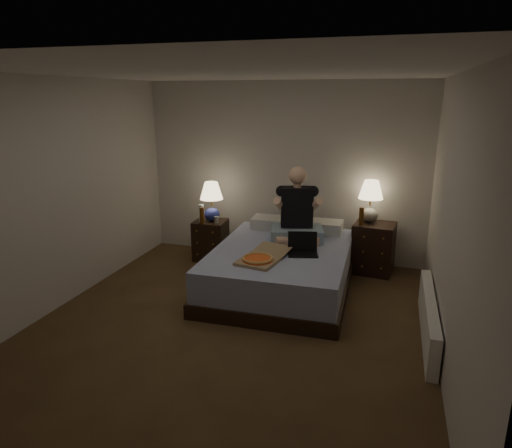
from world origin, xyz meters
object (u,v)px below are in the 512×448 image
(nightstand_right, at_px, (373,248))
(laptop, at_px, (303,245))
(lamp_left, at_px, (212,202))
(lamp_right, at_px, (370,201))
(bed, at_px, (281,269))
(person, at_px, (297,204))
(nightstand_left, at_px, (211,240))
(beer_bottle_left, at_px, (202,216))
(beer_bottle_right, at_px, (361,216))
(pizza_box, at_px, (258,260))
(radiator, at_px, (428,318))
(water_bottle, at_px, (201,213))
(soda_can, at_px, (216,220))

(nightstand_right, xyz_separation_m, laptop, (-0.76, -1.05, 0.31))
(lamp_left, height_order, lamp_right, lamp_right)
(bed, height_order, person, person)
(nightstand_left, height_order, nightstand_right, nightstand_right)
(beer_bottle_left, bearing_deg, beer_bottle_right, 6.80)
(nightstand_left, xyz_separation_m, person, (1.32, -0.34, 0.70))
(bed, distance_m, nightstand_left, 1.43)
(bed, distance_m, pizza_box, 0.65)
(lamp_left, relative_size, radiator, 0.35)
(nightstand_left, distance_m, water_bottle, 0.43)
(beer_bottle_right, bearing_deg, nightstand_left, -178.08)
(beer_bottle_right, bearing_deg, lamp_left, -178.21)
(beer_bottle_left, bearing_deg, lamp_left, 69.33)
(pizza_box, bearing_deg, lamp_right, 64.46)
(nightstand_left, relative_size, nightstand_right, 0.86)
(pizza_box, bearing_deg, laptop, 54.34)
(bed, relative_size, beer_bottle_left, 9.08)
(person, bearing_deg, bed, -118.42)
(nightstand_right, distance_m, soda_can, 2.17)
(bed, bearing_deg, beer_bottle_right, 41.93)
(water_bottle, height_order, beer_bottle_right, beer_bottle_right)
(nightstand_right, relative_size, lamp_left, 1.20)
(bed, distance_m, nightstand_right, 1.39)
(water_bottle, bearing_deg, person, -10.26)
(soda_can, height_order, beer_bottle_right, beer_bottle_right)
(pizza_box, bearing_deg, person, 86.20)
(bed, relative_size, laptop, 6.14)
(nightstand_left, xyz_separation_m, lamp_left, (0.03, 0.01, 0.57))
(pizza_box, height_order, radiator, pizza_box)
(lamp_left, distance_m, soda_can, 0.27)
(nightstand_right, height_order, beer_bottle_right, beer_bottle_right)
(water_bottle, xyz_separation_m, beer_bottle_right, (2.18, 0.16, 0.09))
(nightstand_left, bearing_deg, beer_bottle_right, -0.74)
(radiator, bearing_deg, pizza_box, 175.18)
(soda_can, distance_m, beer_bottle_left, 0.21)
(lamp_left, distance_m, lamp_right, 2.17)
(water_bottle, bearing_deg, radiator, -24.56)
(lamp_right, distance_m, pizza_box, 1.92)
(nightstand_left, height_order, soda_can, soda_can)
(person, bearing_deg, beer_bottle_left, 158.94)
(soda_can, distance_m, pizza_box, 1.53)
(lamp_left, relative_size, water_bottle, 2.24)
(soda_can, relative_size, beer_bottle_left, 0.43)
(person, height_order, laptop, person)
(radiator, bearing_deg, person, 144.71)
(beer_bottle_right, relative_size, laptop, 0.68)
(lamp_left, bearing_deg, laptop, -30.83)
(radiator, bearing_deg, lamp_right, 112.53)
(nightstand_left, distance_m, beer_bottle_left, 0.44)
(person, relative_size, pizza_box, 1.22)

